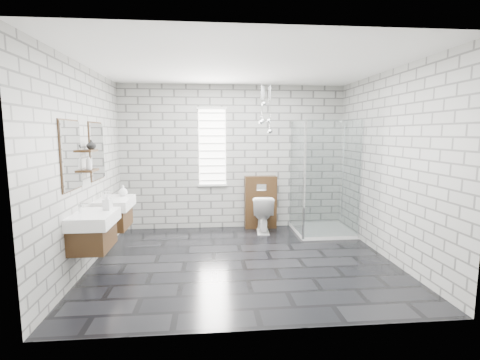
{
  "coord_description": "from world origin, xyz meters",
  "views": [
    {
      "loc": [
        -0.47,
        -4.77,
        1.81
      ],
      "look_at": [
        -0.01,
        0.35,
        1.12
      ],
      "focal_mm": 26.0,
      "sensor_mm": 36.0,
      "label": 1
    }
  ],
  "objects": [
    {
      "name": "floor",
      "position": [
        0.0,
        0.0,
        -0.01
      ],
      "size": [
        4.2,
        3.6,
        0.02
      ],
      "primitive_type": "cube",
      "color": "black",
      "rests_on": "ground"
    },
    {
      "name": "ceiling",
      "position": [
        0.0,
        0.0,
        2.71
      ],
      "size": [
        4.2,
        3.6,
        0.02
      ],
      "primitive_type": "cube",
      "color": "white",
      "rests_on": "wall_back"
    },
    {
      "name": "wall_back",
      "position": [
        0.0,
        1.81,
        1.35
      ],
      "size": [
        4.2,
        0.02,
        2.7
      ],
      "primitive_type": "cube",
      "color": "#9D9D98",
      "rests_on": "floor"
    },
    {
      "name": "wall_front",
      "position": [
        0.0,
        -1.81,
        1.35
      ],
      "size": [
        4.2,
        0.02,
        2.7
      ],
      "primitive_type": "cube",
      "color": "#9D9D98",
      "rests_on": "floor"
    },
    {
      "name": "wall_left",
      "position": [
        -2.11,
        0.0,
        1.35
      ],
      "size": [
        0.02,
        3.6,
        2.7
      ],
      "primitive_type": "cube",
      "color": "#9D9D98",
      "rests_on": "floor"
    },
    {
      "name": "wall_right",
      "position": [
        2.11,
        0.0,
        1.35
      ],
      "size": [
        0.02,
        3.6,
        2.7
      ],
      "primitive_type": "cube",
      "color": "#9D9D98",
      "rests_on": "floor"
    },
    {
      "name": "vanity_left",
      "position": [
        -1.91,
        -0.51,
        0.76
      ],
      "size": [
        0.47,
        0.7,
        1.57
      ],
      "color": "#3D2612",
      "rests_on": "wall_left"
    },
    {
      "name": "vanity_right",
      "position": [
        -1.91,
        0.45,
        0.76
      ],
      "size": [
        0.47,
        0.7,
        1.57
      ],
      "color": "#3D2612",
      "rests_on": "wall_left"
    },
    {
      "name": "shelf_lower",
      "position": [
        -2.03,
        -0.05,
        1.32
      ],
      "size": [
        0.14,
        0.3,
        0.03
      ],
      "primitive_type": "cube",
      "color": "#3D2612",
      "rests_on": "wall_left"
    },
    {
      "name": "shelf_upper",
      "position": [
        -2.03,
        -0.05,
        1.58
      ],
      "size": [
        0.14,
        0.3,
        0.03
      ],
      "primitive_type": "cube",
      "color": "#3D2612",
      "rests_on": "wall_left"
    },
    {
      "name": "window",
      "position": [
        -0.4,
        1.78,
        1.55
      ],
      "size": [
        0.56,
        0.05,
        1.48
      ],
      "color": "white",
      "rests_on": "wall_back"
    },
    {
      "name": "cistern_panel",
      "position": [
        0.51,
        1.7,
        0.5
      ],
      "size": [
        0.6,
        0.2,
        1.0
      ],
      "primitive_type": "cube",
      "color": "#3D2612",
      "rests_on": "floor"
    },
    {
      "name": "flush_plate",
      "position": [
        0.51,
        1.6,
        0.8
      ],
      "size": [
        0.18,
        0.01,
        0.12
      ],
      "primitive_type": "cube",
      "color": "silver",
      "rests_on": "cistern_panel"
    },
    {
      "name": "shower_enclosure",
      "position": [
        1.5,
        1.18,
        0.5
      ],
      "size": [
        1.0,
        1.0,
        2.03
      ],
      "color": "white",
      "rests_on": "floor"
    },
    {
      "name": "pendant_cluster",
      "position": [
        0.53,
        1.38,
        2.06
      ],
      "size": [
        0.24,
        0.22,
        0.9
      ],
      "color": "silver",
      "rests_on": "ceiling"
    },
    {
      "name": "toilet",
      "position": [
        0.51,
        1.44,
        0.34
      ],
      "size": [
        0.44,
        0.7,
        0.68
      ],
      "primitive_type": "imported",
      "rotation": [
        0.0,
        0.0,
        3.05
      ],
      "color": "white",
      "rests_on": "floor"
    },
    {
      "name": "soap_bottle_a",
      "position": [
        -1.74,
        -0.35,
        0.95
      ],
      "size": [
        0.11,
        0.11,
        0.2
      ],
      "primitive_type": "imported",
      "rotation": [
        0.0,
        0.0,
        -0.26
      ],
      "color": "#B2B2B2",
      "rests_on": "vanity_left"
    },
    {
      "name": "soap_bottle_b",
      "position": [
        -1.79,
        0.64,
        0.93
      ],
      "size": [
        0.15,
        0.15,
        0.17
      ],
      "primitive_type": "imported",
      "rotation": [
        0.0,
        0.0,
        0.11
      ],
      "color": "#B2B2B2",
      "rests_on": "vanity_right"
    },
    {
      "name": "soap_bottle_c",
      "position": [
        -2.02,
        -0.11,
        1.43
      ],
      "size": [
        0.09,
        0.09,
        0.2
      ],
      "primitive_type": "imported",
      "rotation": [
        0.0,
        0.0,
        0.26
      ],
      "color": "#B2B2B2",
      "rests_on": "shelf_lower"
    },
    {
      "name": "vase",
      "position": [
        -2.02,
        0.02,
        1.66
      ],
      "size": [
        0.14,
        0.14,
        0.13
      ],
      "primitive_type": "imported",
      "rotation": [
        0.0,
        0.0,
        0.12
      ],
      "color": "#B2B2B2",
      "rests_on": "shelf_upper"
    }
  ]
}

